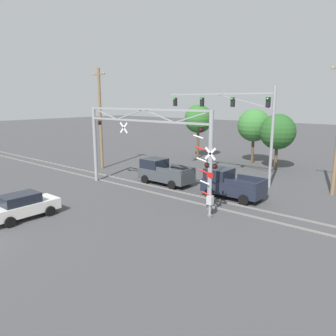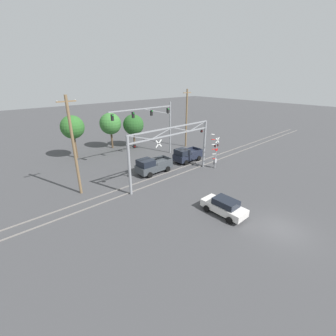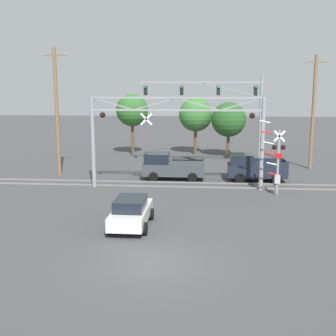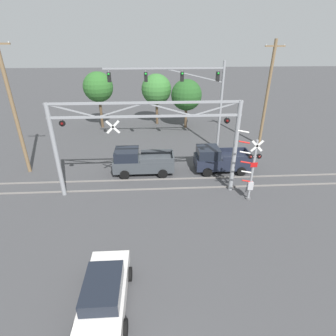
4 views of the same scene
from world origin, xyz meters
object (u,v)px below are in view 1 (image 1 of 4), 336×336
background_tree_far_left_verge (254,125)px  sedan_waiting (22,206)px  crossing_gantry (144,139)px  utility_pole_left (100,118)px  pickup_truck_following (230,184)px  traffic_signal_span (243,116)px  background_tree_far_right_verge (198,119)px  crossing_signal_mast (209,184)px  pickup_truck_lead (164,172)px  background_tree_beyond_span (278,132)px

background_tree_far_left_verge → sedan_waiting: bearing=-95.9°
crossing_gantry → background_tree_far_left_verge: bearing=86.6°
background_tree_far_left_verge → utility_pole_left: bearing=-130.2°
crossing_gantry → pickup_truck_following: bearing=27.8°
crossing_gantry → traffic_signal_span: 8.89m
utility_pole_left → background_tree_far_right_verge: 12.31m
traffic_signal_span → utility_pole_left: 14.45m
sedan_waiting → background_tree_far_right_verge: 24.85m
crossing_gantry → background_tree_far_right_verge: (-5.74, 15.39, 0.62)m
traffic_signal_span → background_tree_far_left_verge: (-3.12, 8.76, -1.41)m
pickup_truck_following → utility_pole_left: 16.14m
crossing_gantry → crossing_signal_mast: bearing=-11.0°
crossing_signal_mast → pickup_truck_lead: size_ratio=1.04×
sedan_waiting → background_tree_far_left_verge: size_ratio=0.67×
crossing_signal_mast → pickup_truck_following: size_ratio=1.12×
pickup_truck_lead → background_tree_beyond_span: 13.07m
crossing_gantry → background_tree_beyond_span: crossing_gantry is taller
crossing_gantry → utility_pole_left: bearing=158.9°
traffic_signal_span → background_tree_far_right_verge: bearing=142.1°
pickup_truck_following → sedan_waiting: pickup_truck_following is taller
background_tree_far_left_verge → traffic_signal_span: bearing=-70.4°
crossing_signal_mast → pickup_truck_lead: 8.60m
crossing_signal_mast → background_tree_far_right_verge: (-12.47, 16.70, 2.71)m
background_tree_beyond_span → background_tree_far_right_verge: background_tree_far_right_verge is taller
pickup_truck_lead → background_tree_beyond_span: bearing=66.7°
crossing_gantry → crossing_signal_mast: 7.17m
crossing_gantry → pickup_truck_following: crossing_gantry is taller
crossing_signal_mast → pickup_truck_following: 4.58m
pickup_truck_lead → utility_pole_left: (-9.17, 0.78, 4.22)m
utility_pole_left → background_tree_far_left_verge: bearing=49.8°
pickup_truck_lead → sedan_waiting: size_ratio=1.17×
pickup_truck_lead → pickup_truck_following: bearing=0.3°
pickup_truck_following → background_tree_beyond_span: 12.10m
background_tree_far_right_verge → background_tree_far_left_verge: bearing=9.4°
crossing_gantry → pickup_truck_following: 7.23m
crossing_gantry → utility_pole_left: utility_pole_left is taller
sedan_waiting → background_tree_far_left_verge: background_tree_far_left_verge is taller
pickup_truck_following → utility_pole_left: (-15.56, 0.75, 4.22)m
pickup_truck_lead → background_tree_far_left_verge: bearing=83.2°
background_tree_beyond_span → background_tree_far_left_verge: (-3.44, 1.79, 0.37)m
pickup_truck_lead → utility_pole_left: bearing=175.1°
traffic_signal_span → background_tree_far_right_verge: size_ratio=1.62×
pickup_truck_lead → background_tree_far_left_verge: 13.98m
pickup_truck_lead → sedan_waiting: 11.85m
traffic_signal_span → background_tree_far_right_verge: 12.49m
crossing_signal_mast → background_tree_far_right_verge: bearing=126.8°
sedan_waiting → pickup_truck_lead: bearing=85.0°
crossing_gantry → background_tree_far_right_verge: bearing=110.4°
pickup_truck_following → background_tree_far_right_verge: (-11.50, 12.35, 3.77)m
utility_pole_left → background_tree_far_right_verge: size_ratio=1.56×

